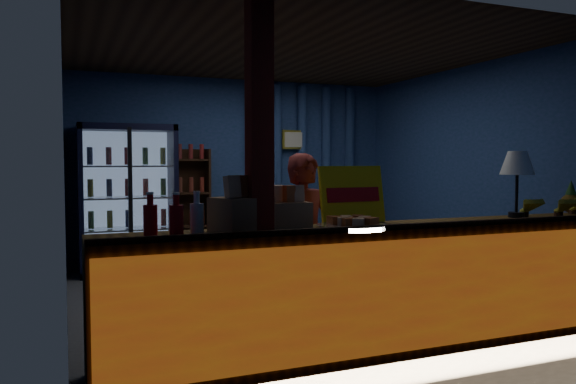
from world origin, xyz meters
name	(u,v)px	position (x,y,z in m)	size (l,w,h in m)	color
ground	(295,293)	(0.00, 0.00, 0.00)	(4.60, 4.60, 0.00)	#515154
room_walls	(295,149)	(0.00, 0.00, 1.57)	(4.60, 4.60, 4.60)	navy
counter	(390,287)	(0.00, -1.91, 0.48)	(4.40, 0.57, 0.99)	brown
support_post	(259,181)	(-1.05, -1.90, 1.30)	(0.16, 0.16, 2.60)	maroon
beverage_cooler	(127,200)	(-1.55, 1.92, 0.93)	(1.20, 0.62, 1.90)	black
bottle_shelf	(190,208)	(-0.70, 2.06, 0.79)	(0.50, 0.28, 1.60)	#341B10
curtain_folds	(302,170)	(1.00, 2.14, 1.30)	(1.74, 0.14, 2.50)	navy
framed_picture	(294,140)	(0.85, 2.10, 1.75)	(0.36, 0.04, 0.28)	gold
shopkeeper	(306,243)	(-0.42, -1.27, 0.75)	(0.55, 0.36, 1.50)	maroon
green_chair	(328,243)	(1.04, 1.32, 0.32)	(0.69, 0.71, 0.64)	#63C562
side_table	(265,248)	(0.20, 1.52, 0.27)	(0.67, 0.55, 0.64)	#341B10
yellow_sign	(352,195)	(-0.21, -1.68, 1.17)	(0.57, 0.15, 0.45)	yellow
soda_bottles	(175,219)	(-1.65, -1.96, 1.07)	(0.39, 0.17, 0.29)	#B20B10
snack_box_left	(241,212)	(-1.17, -1.85, 1.09)	(0.45, 0.41, 0.39)	#9A6C4A
snack_box_centre	(288,213)	(-0.80, -1.80, 1.06)	(0.30, 0.25, 0.31)	#9A6C4A
pastry_tray	(352,225)	(-0.37, -1.99, 0.98)	(0.52, 0.52, 0.08)	silver
banana_bunches	(556,206)	(1.73, -1.86, 1.04)	(0.84, 0.32, 0.18)	gold
table_lamp	(517,166)	(1.33, -1.80, 1.40)	(0.29, 0.29, 0.57)	black
pineapple	(571,200)	(2.05, -1.72, 1.08)	(0.18, 0.18, 0.30)	brown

